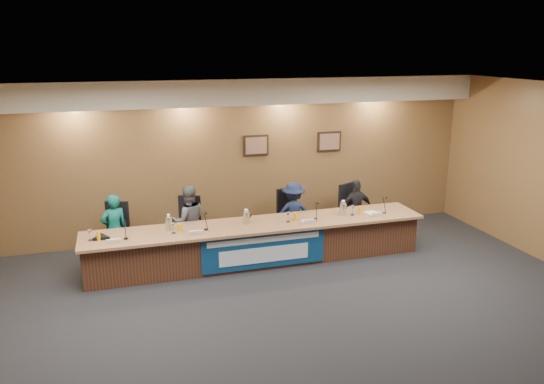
{
  "coord_description": "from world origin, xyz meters",
  "views": [
    {
      "loc": [
        -2.34,
        -6.26,
        3.8
      ],
      "look_at": [
        0.34,
        2.64,
        1.23
      ],
      "focal_mm": 35.0,
      "sensor_mm": 36.0,
      "label": 1
    }
  ],
  "objects_px": {
    "dais_body": "(258,244)",
    "office_chair_a": "(115,236)",
    "speakerphone": "(101,237)",
    "office_chair_c": "(292,219)",
    "panelist_a": "(114,230)",
    "panelist_b": "(189,221)",
    "office_chair_b": "(188,229)",
    "office_chair_d": "(354,213)",
    "carafe_right": "(343,209)",
    "panelist_d": "(356,209)",
    "banner": "(264,250)",
    "carafe_mid": "(246,218)",
    "carafe_left": "(169,224)",
    "panelist_c": "(293,214)"
  },
  "relations": [
    {
      "from": "dais_body",
      "to": "office_chair_a",
      "type": "xyz_separation_m",
      "value": [
        -2.46,
        0.76,
        0.13
      ]
    },
    {
      "from": "dais_body",
      "to": "speakerphone",
      "type": "relative_size",
      "value": 18.75
    },
    {
      "from": "office_chair_c",
      "to": "panelist_a",
      "type": "bearing_deg",
      "value": 168.53
    },
    {
      "from": "dais_body",
      "to": "panelist_b",
      "type": "distance_m",
      "value": 1.36
    },
    {
      "from": "office_chair_b",
      "to": "speakerphone",
      "type": "distance_m",
      "value": 1.75
    },
    {
      "from": "office_chair_d",
      "to": "carafe_right",
      "type": "height_order",
      "value": "carafe_right"
    },
    {
      "from": "panelist_a",
      "to": "panelist_d",
      "type": "distance_m",
      "value": 4.71
    },
    {
      "from": "banner",
      "to": "carafe_mid",
      "type": "height_order",
      "value": "carafe_mid"
    },
    {
      "from": "dais_body",
      "to": "carafe_right",
      "type": "distance_m",
      "value": 1.72
    },
    {
      "from": "panelist_a",
      "to": "carafe_mid",
      "type": "distance_m",
      "value": 2.36
    },
    {
      "from": "office_chair_a",
      "to": "speakerphone",
      "type": "xyz_separation_m",
      "value": [
        -0.21,
        -0.81,
        0.3
      ]
    },
    {
      "from": "carafe_mid",
      "to": "office_chair_c",
      "type": "bearing_deg",
      "value": 34.05
    },
    {
      "from": "panelist_d",
      "to": "dais_body",
      "type": "bearing_deg",
      "value": 14.83
    },
    {
      "from": "office_chair_b",
      "to": "carafe_left",
      "type": "xyz_separation_m",
      "value": [
        -0.42,
        -0.71,
        0.39
      ]
    },
    {
      "from": "office_chair_b",
      "to": "speakerphone",
      "type": "xyz_separation_m",
      "value": [
        -1.52,
        -0.81,
        0.3
      ]
    },
    {
      "from": "office_chair_a",
      "to": "carafe_mid",
      "type": "distance_m",
      "value": 2.41
    },
    {
      "from": "office_chair_b",
      "to": "office_chair_d",
      "type": "height_order",
      "value": "same"
    },
    {
      "from": "carafe_mid",
      "to": "carafe_right",
      "type": "height_order",
      "value": "carafe_right"
    },
    {
      "from": "panelist_a",
      "to": "office_chair_b",
      "type": "relative_size",
      "value": 2.7
    },
    {
      "from": "office_chair_d",
      "to": "dais_body",
      "type": "bearing_deg",
      "value": 173.74
    },
    {
      "from": "panelist_c",
      "to": "office_chair_c",
      "type": "distance_m",
      "value": 0.18
    },
    {
      "from": "panelist_b",
      "to": "dais_body",
      "type": "bearing_deg",
      "value": 147.29
    },
    {
      "from": "carafe_left",
      "to": "speakerphone",
      "type": "relative_size",
      "value": 0.76
    },
    {
      "from": "office_chair_b",
      "to": "office_chair_c",
      "type": "relative_size",
      "value": 1.0
    },
    {
      "from": "office_chair_d",
      "to": "banner",
      "type": "bearing_deg",
      "value": -177.34
    },
    {
      "from": "carafe_left",
      "to": "panelist_c",
      "type": "bearing_deg",
      "value": 14.01
    },
    {
      "from": "panelist_c",
      "to": "carafe_left",
      "type": "bearing_deg",
      "value": 23.5
    },
    {
      "from": "office_chair_a",
      "to": "office_chair_b",
      "type": "bearing_deg",
      "value": 18.27
    },
    {
      "from": "banner",
      "to": "panelist_a",
      "type": "bearing_deg",
      "value": 156.36
    },
    {
      "from": "panelist_c",
      "to": "office_chair_d",
      "type": "xyz_separation_m",
      "value": [
        1.34,
        0.1,
        -0.15
      ]
    },
    {
      "from": "panelist_c",
      "to": "office_chair_d",
      "type": "bearing_deg",
      "value": -166.25
    },
    {
      "from": "carafe_right",
      "to": "office_chair_c",
      "type": "bearing_deg",
      "value": 132.73
    },
    {
      "from": "office_chair_c",
      "to": "carafe_right",
      "type": "relative_size",
      "value": 2.08
    },
    {
      "from": "panelist_c",
      "to": "speakerphone",
      "type": "bearing_deg",
      "value": 20.81
    },
    {
      "from": "office_chair_b",
      "to": "office_chair_d",
      "type": "distance_m",
      "value": 3.39
    },
    {
      "from": "panelist_b",
      "to": "office_chair_b",
      "type": "height_order",
      "value": "panelist_b"
    },
    {
      "from": "panelist_c",
      "to": "speakerphone",
      "type": "xyz_separation_m",
      "value": [
        -3.57,
        -0.71,
        0.14
      ]
    },
    {
      "from": "dais_body",
      "to": "carafe_mid",
      "type": "distance_m",
      "value": 0.55
    },
    {
      "from": "carafe_mid",
      "to": "panelist_b",
      "type": "bearing_deg",
      "value": 145.29
    },
    {
      "from": "carafe_right",
      "to": "speakerphone",
      "type": "distance_m",
      "value": 4.3
    },
    {
      "from": "office_chair_c",
      "to": "office_chair_d",
      "type": "height_order",
      "value": "same"
    },
    {
      "from": "panelist_d",
      "to": "panelist_a",
      "type": "bearing_deg",
      "value": -1.59
    },
    {
      "from": "panelist_b",
      "to": "speakerphone",
      "type": "xyz_separation_m",
      "value": [
        -1.52,
        -0.71,
        0.1
      ]
    },
    {
      "from": "office_chair_a",
      "to": "carafe_mid",
      "type": "bearing_deg",
      "value": -0.12
    },
    {
      "from": "dais_body",
      "to": "carafe_right",
      "type": "bearing_deg",
      "value": -1.1
    },
    {
      "from": "panelist_b",
      "to": "carafe_left",
      "type": "height_order",
      "value": "panelist_b"
    },
    {
      "from": "office_chair_c",
      "to": "carafe_left",
      "type": "xyz_separation_m",
      "value": [
        -2.46,
        -0.71,
        0.39
      ]
    },
    {
      "from": "office_chair_a",
      "to": "office_chair_b",
      "type": "height_order",
      "value": "same"
    },
    {
      "from": "panelist_d",
      "to": "speakerphone",
      "type": "xyz_separation_m",
      "value": [
        -4.91,
        -0.71,
        0.17
      ]
    },
    {
      "from": "panelist_c",
      "to": "carafe_right",
      "type": "distance_m",
      "value": 1.04
    }
  ]
}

